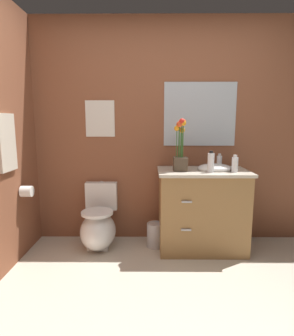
{
  "coord_description": "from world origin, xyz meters",
  "views": [
    {
      "loc": [
        -0.15,
        -1.64,
        1.37
      ],
      "look_at": [
        -0.17,
        1.21,
        0.9
      ],
      "focal_mm": 30.0,
      "sensor_mm": 36.0,
      "label": 1
    }
  ],
  "objects_px": {
    "toilet_paper_roll": "(27,191)",
    "hanging_towel": "(7,143)",
    "hand_wash_bottle": "(211,162)",
    "wall_mirror": "(200,114)",
    "trash_bin": "(155,235)",
    "toilet": "(99,226)",
    "soap_bottle": "(235,164)",
    "lotion_bottle": "(219,162)",
    "wall_poster": "(100,119)",
    "vanity_cabinet": "(202,209)",
    "flower_vase": "(180,150)"
  },
  "relations": [
    {
      "from": "toilet",
      "to": "trash_bin",
      "type": "relative_size",
      "value": 2.54
    },
    {
      "from": "flower_vase",
      "to": "wall_poster",
      "type": "xyz_separation_m",
      "value": [
        -0.87,
        0.33,
        0.32
      ]
    },
    {
      "from": "toilet",
      "to": "lotion_bottle",
      "type": "height_order",
      "value": "lotion_bottle"
    },
    {
      "from": "toilet",
      "to": "soap_bottle",
      "type": "xyz_separation_m",
      "value": [
        1.41,
        -0.13,
        0.7
      ]
    },
    {
      "from": "hand_wash_bottle",
      "to": "wall_poster",
      "type": "height_order",
      "value": "wall_poster"
    },
    {
      "from": "trash_bin",
      "to": "hanging_towel",
      "type": "height_order",
      "value": "hanging_towel"
    },
    {
      "from": "vanity_cabinet",
      "to": "wall_mirror",
      "type": "bearing_deg",
      "value": 90.52
    },
    {
      "from": "vanity_cabinet",
      "to": "wall_poster",
      "type": "height_order",
      "value": "wall_poster"
    },
    {
      "from": "wall_mirror",
      "to": "hanging_towel",
      "type": "relative_size",
      "value": 1.54
    },
    {
      "from": "hand_wash_bottle",
      "to": "wall_mirror",
      "type": "height_order",
      "value": "wall_mirror"
    },
    {
      "from": "lotion_bottle",
      "to": "wall_mirror",
      "type": "height_order",
      "value": "wall_mirror"
    },
    {
      "from": "soap_bottle",
      "to": "wall_poster",
      "type": "distance_m",
      "value": 1.54
    },
    {
      "from": "vanity_cabinet",
      "to": "trash_bin",
      "type": "distance_m",
      "value": 0.59
    },
    {
      "from": "toilet_paper_roll",
      "to": "toilet",
      "type": "bearing_deg",
      "value": 16.19
    },
    {
      "from": "hand_wash_bottle",
      "to": "toilet_paper_roll",
      "type": "bearing_deg",
      "value": -178.51
    },
    {
      "from": "lotion_bottle",
      "to": "toilet_paper_roll",
      "type": "relative_size",
      "value": 1.46
    },
    {
      "from": "toilet",
      "to": "hanging_towel",
      "type": "xyz_separation_m",
      "value": [
        -0.73,
        -0.4,
        0.94
      ]
    },
    {
      "from": "hand_wash_bottle",
      "to": "wall_poster",
      "type": "xyz_separation_m",
      "value": [
        -1.17,
        0.42,
        0.43
      ]
    },
    {
      "from": "flower_vase",
      "to": "lotion_bottle",
      "type": "xyz_separation_m",
      "value": [
        0.44,
        0.16,
        -0.14
      ]
    },
    {
      "from": "flower_vase",
      "to": "hanging_towel",
      "type": "relative_size",
      "value": 1.03
    },
    {
      "from": "vanity_cabinet",
      "to": "wall_mirror",
      "type": "relative_size",
      "value": 1.31
    },
    {
      "from": "toilet",
      "to": "lotion_bottle",
      "type": "xyz_separation_m",
      "value": [
        1.31,
        0.09,
        0.7
      ]
    },
    {
      "from": "hand_wash_bottle",
      "to": "lotion_bottle",
      "type": "bearing_deg",
      "value": 58.86
    },
    {
      "from": "vanity_cabinet",
      "to": "trash_bin",
      "type": "height_order",
      "value": "vanity_cabinet"
    },
    {
      "from": "toilet_paper_roll",
      "to": "hanging_towel",
      "type": "bearing_deg",
      "value": -104.98
    },
    {
      "from": "wall_poster",
      "to": "hanging_towel",
      "type": "height_order",
      "value": "wall_poster"
    },
    {
      "from": "vanity_cabinet",
      "to": "hanging_towel",
      "type": "bearing_deg",
      "value": -168.53
    },
    {
      "from": "vanity_cabinet",
      "to": "hand_wash_bottle",
      "type": "bearing_deg",
      "value": -68.49
    },
    {
      "from": "toilet",
      "to": "wall_mirror",
      "type": "height_order",
      "value": "wall_mirror"
    },
    {
      "from": "toilet_paper_roll",
      "to": "vanity_cabinet",
      "type": "bearing_deg",
      "value": 5.41
    },
    {
      "from": "trash_bin",
      "to": "lotion_bottle",
      "type": "bearing_deg",
      "value": 6.59
    },
    {
      "from": "lotion_bottle",
      "to": "toilet_paper_roll",
      "type": "xyz_separation_m",
      "value": [
        -1.99,
        -0.29,
        -0.26
      ]
    },
    {
      "from": "soap_bottle",
      "to": "toilet_paper_roll",
      "type": "relative_size",
      "value": 1.57
    },
    {
      "from": "toilet",
      "to": "flower_vase",
      "type": "height_order",
      "value": "flower_vase"
    },
    {
      "from": "lotion_bottle",
      "to": "soap_bottle",
      "type": "bearing_deg",
      "value": -65.72
    },
    {
      "from": "wall_poster",
      "to": "hand_wash_bottle",
      "type": "bearing_deg",
      "value": -19.6
    },
    {
      "from": "lotion_bottle",
      "to": "flower_vase",
      "type": "bearing_deg",
      "value": -160.28
    },
    {
      "from": "soap_bottle",
      "to": "wall_mirror",
      "type": "xyz_separation_m",
      "value": [
        -0.3,
        0.4,
        0.5
      ]
    },
    {
      "from": "toilet",
      "to": "wall_poster",
      "type": "relative_size",
      "value": 1.72
    },
    {
      "from": "hand_wash_bottle",
      "to": "wall_poster",
      "type": "distance_m",
      "value": 1.31
    },
    {
      "from": "toilet",
      "to": "hand_wash_bottle",
      "type": "distance_m",
      "value": 1.38
    },
    {
      "from": "hanging_towel",
      "to": "hand_wash_bottle",
      "type": "bearing_deg",
      "value": 7.61
    },
    {
      "from": "trash_bin",
      "to": "wall_mirror",
      "type": "relative_size",
      "value": 0.34
    },
    {
      "from": "lotion_bottle",
      "to": "wall_poster",
      "type": "xyz_separation_m",
      "value": [
        -1.31,
        0.18,
        0.46
      ]
    },
    {
      "from": "soap_bottle",
      "to": "lotion_bottle",
      "type": "distance_m",
      "value": 0.24
    },
    {
      "from": "wall_poster",
      "to": "toilet_paper_roll",
      "type": "height_order",
      "value": "wall_poster"
    },
    {
      "from": "wall_mirror",
      "to": "toilet",
      "type": "bearing_deg",
      "value": -166.53
    },
    {
      "from": "soap_bottle",
      "to": "trash_bin",
      "type": "xyz_separation_m",
      "value": [
        -0.8,
        0.14,
        -0.81
      ]
    },
    {
      "from": "wall_mirror",
      "to": "toilet_paper_roll",
      "type": "height_order",
      "value": "wall_mirror"
    },
    {
      "from": "hand_wash_bottle",
      "to": "wall_mirror",
      "type": "relative_size",
      "value": 0.27
    }
  ]
}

